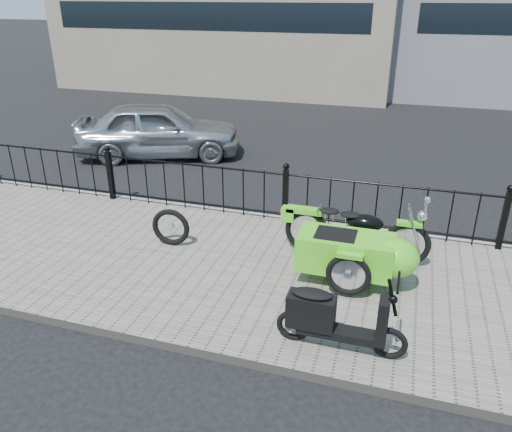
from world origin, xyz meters
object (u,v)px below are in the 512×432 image
(motorcycle_sidecar, at_px, (360,249))
(sedan_car, at_px, (159,130))
(scooter, at_px, (332,318))
(spare_tire, at_px, (171,227))

(motorcycle_sidecar, bearing_deg, sedan_car, 139.63)
(scooter, distance_m, sedan_car, 8.36)
(motorcycle_sidecar, height_order, sedan_car, sedan_car)
(spare_tire, relative_size, sedan_car, 0.15)
(scooter, bearing_deg, motorcycle_sidecar, 85.93)
(scooter, relative_size, sedan_car, 0.37)
(scooter, distance_m, spare_tire, 3.37)
(spare_tire, distance_m, sedan_car, 5.26)
(scooter, height_order, sedan_car, sedan_car)
(motorcycle_sidecar, distance_m, spare_tire, 2.99)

